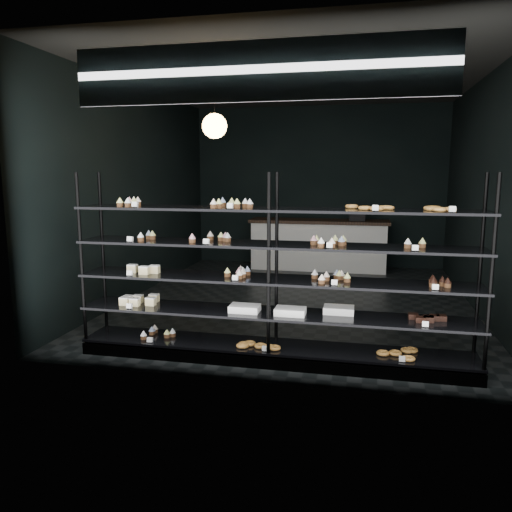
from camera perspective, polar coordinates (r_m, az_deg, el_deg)
room at (r=7.31m, az=4.90°, el=7.15°), size 5.01×6.01×3.20m
display_shelf at (r=5.04m, az=1.66°, el=-5.15°), size 4.00×0.50×1.91m
signage at (r=4.49m, az=-0.00°, el=20.36°), size 3.30×0.05×0.50m
pendant_lamp at (r=6.18m, az=-4.76°, el=14.60°), size 0.29×0.29×0.88m
service_counter at (r=9.88m, az=7.22°, el=1.36°), size 2.69×0.65×1.23m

